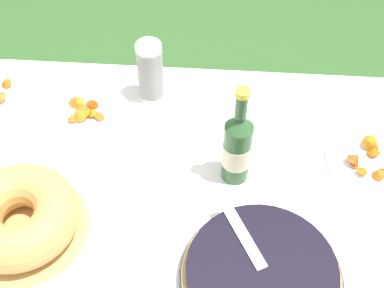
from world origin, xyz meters
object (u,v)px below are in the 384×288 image
Objects in this scene: bundt_cake at (19,217)px; cider_bottle_green at (237,147)px; serving_knife at (270,279)px; snack_plate_near at (368,159)px; snack_plate_right at (89,114)px; berry_tart at (261,275)px; cup_stack at (150,72)px.

cider_bottle_green is (0.49, 0.20, 0.06)m from bundt_cake.
serving_knife is at bearing -11.66° from bundt_cake.
serving_knife is at bearing -124.98° from snack_plate_near.
snack_plate_near is at bearing -8.16° from snack_plate_right.
berry_tart is 1.59× the size of snack_plate_right.
snack_plate_right is at bearing 16.71° from serving_knife.
snack_plate_right is (-0.41, 0.17, -0.10)m from cider_bottle_green.
berry_tart is at bearing -61.22° from cup_stack.
cider_bottle_green is (-0.08, 0.31, 0.05)m from serving_knife.
cider_bottle_green is at bearing -23.12° from snack_plate_right.
snack_plate_near is (0.83, 0.26, -0.04)m from bundt_cake.
cup_stack reaches higher than snack_plate_near.
serving_knife is 0.58m from bundt_cake.
snack_plate_right is (-0.48, 0.49, -0.05)m from serving_knife.
berry_tart is 1.16× the size of bundt_cake.
serving_knife is 1.81× the size of cup_stack.
serving_knife is 1.52× the size of snack_plate_right.
snack_plate_near is (0.34, 0.07, -0.10)m from cider_bottle_green.
cup_stack is at bearing 29.74° from snack_plate_right.
berry_tart reaches higher than snack_plate_right.
cup_stack is 0.62m from snack_plate_near.
snack_plate_near is (0.28, 0.35, -0.02)m from berry_tart.
serving_knife is (0.01, -0.03, 0.04)m from berry_tart.
bundt_cake is 0.53m from cup_stack.
bundt_cake is 1.37× the size of snack_plate_right.
cup_stack is at bearing 0.73° from serving_knife.
bundt_cake is at bearing 50.33° from serving_knife.
cider_bottle_green is at bearing -168.99° from snack_plate_near.
cup_stack is 0.63× the size of cider_bottle_green.
serving_knife is 0.66m from cup_stack.
snack_plate_near is at bearing 11.01° from cider_bottle_green.
bundt_cake is at bearing -162.43° from snack_plate_near.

